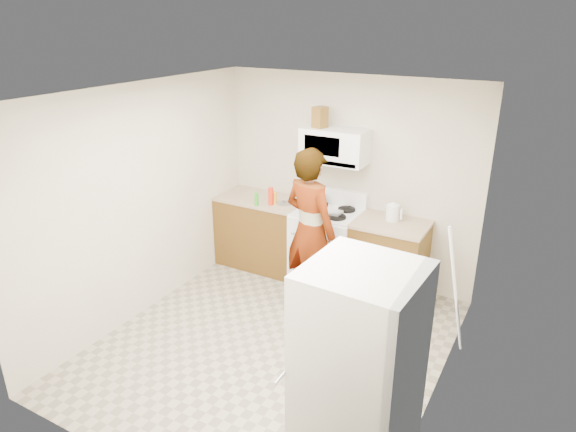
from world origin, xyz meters
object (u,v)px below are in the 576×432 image
Objects in this scene: gas_range at (327,245)px; fridge at (358,383)px; saucepan at (317,200)px; microwave at (335,146)px; kettle at (393,213)px; person at (310,230)px.

gas_range is 2.99m from fridge.
fridge is 3.14m from saucepan.
microwave is at bearing 90.00° from gas_range.
fridge reaches higher than kettle.
saucepan is at bearing 124.39° from fridge.
gas_range is 5.24× the size of saucepan.
kettle is at bearing -3.22° from microwave.
gas_range is 0.66× the size of fridge.
kettle is at bearing 107.24° from fridge.
microwave reaches higher than kettle.
fridge reaches higher than gas_range.
microwave is 3.19m from fridge.
gas_range is 0.57m from saucepan.
person is 0.75m from saucepan.
gas_range reaches higher than kettle.
saucepan is (-0.26, 0.69, 0.09)m from person.
fridge is (1.43, -2.60, 0.36)m from gas_range.
gas_range is at bearing -90.00° from microwave.
gas_range is 6.19× the size of kettle.
gas_range is at bearing 122.06° from fridge.
person is at bearing -84.98° from microwave.
microwave reaches higher than saucepan.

